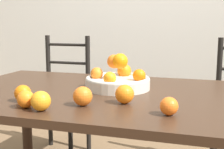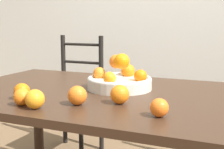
# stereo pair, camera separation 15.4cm
# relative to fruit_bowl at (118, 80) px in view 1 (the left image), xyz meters

# --- Properties ---
(wall_back) EXTENTS (8.00, 0.06, 2.60)m
(wall_back) POSITION_rel_fruit_bowl_xyz_m (0.05, 1.49, 0.48)
(wall_back) COLOR silver
(wall_back) RESTS_ON ground_plane
(dining_table) EXTENTS (1.83, 1.01, 0.77)m
(dining_table) POSITION_rel_fruit_bowl_xyz_m (0.05, -0.09, -0.14)
(dining_table) COLOR #382316
(dining_table) RESTS_ON ground_plane
(fruit_bowl) EXTENTS (0.34, 0.34, 0.19)m
(fruit_bowl) POSITION_rel_fruit_bowl_xyz_m (0.00, 0.00, 0.00)
(fruit_bowl) COLOR beige
(fruit_bowl) RESTS_ON dining_table
(orange_loose_0) EXTENTS (0.07, 0.07, 0.07)m
(orange_loose_0) POSITION_rel_fruit_bowl_xyz_m (-0.33, -0.38, -0.01)
(orange_loose_0) COLOR orange
(orange_loose_0) RESTS_ON dining_table
(orange_loose_1) EXTENTS (0.08, 0.08, 0.08)m
(orange_loose_1) POSITION_rel_fruit_bowl_xyz_m (-0.05, -0.37, -0.01)
(orange_loose_1) COLOR orange
(orange_loose_1) RESTS_ON dining_table
(orange_loose_2) EXTENTS (0.08, 0.08, 0.08)m
(orange_loose_2) POSITION_rel_fruit_bowl_xyz_m (-0.18, -0.49, -0.01)
(orange_loose_2) COLOR orange
(orange_loose_2) RESTS_ON dining_table
(orange_loose_3) EXTENTS (0.08, 0.08, 0.08)m
(orange_loose_3) POSITION_rel_fruit_bowl_xyz_m (0.11, -0.29, -0.01)
(orange_loose_3) COLOR orange
(orange_loose_3) RESTS_ON dining_table
(orange_loose_4) EXTENTS (0.07, 0.07, 0.07)m
(orange_loose_4) POSITION_rel_fruit_bowl_xyz_m (-0.26, -0.47, -0.01)
(orange_loose_4) COLOR orange
(orange_loose_4) RESTS_ON dining_table
(orange_loose_5) EXTENTS (0.07, 0.07, 0.07)m
(orange_loose_5) POSITION_rel_fruit_bowl_xyz_m (0.32, -0.41, -0.01)
(orange_loose_5) COLOR orange
(orange_loose_5) RESTS_ON dining_table
(chair_left) EXTENTS (0.43, 0.41, 1.01)m
(chair_left) POSITION_rel_fruit_bowl_xyz_m (-0.71, 0.76, -0.35)
(chair_left) COLOR black
(chair_left) RESTS_ON ground_plane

